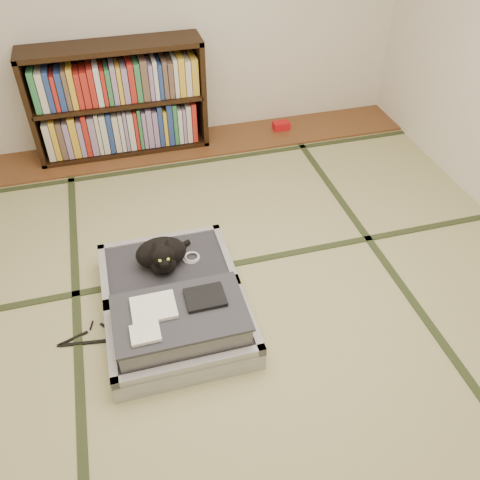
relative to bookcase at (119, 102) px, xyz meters
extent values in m
plane|color=#BDBA7E|center=(0.51, -2.07, -0.45)|extent=(4.50, 4.50, 0.00)
cube|color=brown|center=(0.51, -0.07, -0.44)|extent=(4.00, 0.50, 0.02)
cube|color=red|center=(1.42, -0.04, -0.40)|extent=(0.15, 0.09, 0.07)
cube|color=#2D381E|center=(-0.49, -2.07, -0.45)|extent=(0.05, 4.50, 0.01)
cube|color=#2D381E|center=(1.51, -2.07, -0.45)|extent=(0.05, 4.50, 0.01)
cube|color=#2D381E|center=(0.51, -1.67, -0.45)|extent=(4.00, 0.05, 0.01)
cube|color=#2D381E|center=(0.51, -0.37, -0.45)|extent=(4.00, 0.05, 0.01)
cube|color=black|center=(-0.69, 0.00, 0.02)|extent=(0.04, 0.32, 0.91)
cube|color=black|center=(0.69, 0.00, 0.02)|extent=(0.04, 0.32, 0.91)
cube|color=black|center=(0.00, 0.00, -0.42)|extent=(1.42, 0.32, 0.04)
cube|color=black|center=(0.00, 0.00, 0.46)|extent=(1.42, 0.32, 0.04)
cube|color=black|center=(0.00, 0.00, 0.02)|extent=(1.36, 0.32, 0.03)
cube|color=black|center=(0.00, 0.15, 0.02)|extent=(1.42, 0.02, 0.91)
cube|color=gray|center=(0.00, -0.02, -0.20)|extent=(1.28, 0.23, 0.39)
cube|color=gray|center=(0.00, -0.02, 0.21)|extent=(1.28, 0.23, 0.34)
cube|color=#B4B5BA|center=(0.09, -2.24, -0.38)|extent=(0.80, 0.54, 0.14)
cube|color=#2E2C34|center=(0.09, -2.24, -0.35)|extent=(0.72, 0.45, 0.11)
cube|color=#B4B5BA|center=(0.09, -2.49, -0.31)|extent=(0.80, 0.04, 0.05)
cube|color=#B4B5BA|center=(0.09, -1.99, -0.31)|extent=(0.80, 0.04, 0.05)
cube|color=#B4B5BA|center=(-0.29, -2.24, -0.31)|extent=(0.04, 0.54, 0.05)
cube|color=#B4B5BA|center=(0.47, -2.24, -0.31)|extent=(0.04, 0.54, 0.05)
cube|color=#B4B5BA|center=(0.09, -1.70, -0.38)|extent=(0.80, 0.54, 0.14)
cube|color=#2E2C34|center=(0.09, -1.70, -0.35)|extent=(0.72, 0.45, 0.11)
cube|color=#B4B5BA|center=(0.09, -1.95, -0.31)|extent=(0.80, 0.04, 0.05)
cube|color=#B4B5BA|center=(0.09, -1.46, -0.31)|extent=(0.80, 0.04, 0.05)
cube|color=#B4B5BA|center=(-0.29, -1.70, -0.31)|extent=(0.04, 0.54, 0.05)
cube|color=#B4B5BA|center=(0.47, -1.70, -0.31)|extent=(0.04, 0.54, 0.05)
cylinder|color=black|center=(0.09, -1.97, -0.30)|extent=(0.72, 0.03, 0.03)
cube|color=gray|center=(0.09, -2.24, -0.25)|extent=(0.69, 0.42, 0.14)
cube|color=#323239|center=(0.09, -2.24, -0.17)|extent=(0.71, 0.44, 0.02)
cube|color=white|center=(-0.04, -2.19, -0.15)|extent=(0.24, 0.19, 0.02)
cube|color=black|center=(0.24, -2.19, -0.15)|extent=(0.21, 0.17, 0.02)
cube|color=white|center=(-0.10, -2.35, -0.15)|extent=(0.15, 0.13, 0.02)
cube|color=white|center=(-0.15, -2.50, -0.37)|extent=(0.06, 0.01, 0.05)
cube|color=white|center=(-0.02, -2.50, -0.39)|extent=(0.05, 0.01, 0.04)
cube|color=orange|center=(0.36, -2.50, -0.37)|extent=(0.05, 0.01, 0.04)
cube|color=#197F33|center=(0.28, -2.50, -0.35)|extent=(0.04, 0.01, 0.03)
ellipsoid|color=black|center=(0.07, -1.71, -0.20)|extent=(0.31, 0.20, 0.19)
ellipsoid|color=black|center=(0.07, -1.80, -0.22)|extent=(0.15, 0.11, 0.11)
ellipsoid|color=black|center=(0.07, -1.83, -0.10)|extent=(0.13, 0.12, 0.13)
sphere|color=black|center=(0.07, -1.88, -0.13)|extent=(0.06, 0.06, 0.06)
cone|color=black|center=(0.03, -1.81, -0.04)|extent=(0.05, 0.06, 0.06)
cone|color=black|center=(0.11, -1.81, -0.04)|extent=(0.05, 0.06, 0.06)
sphere|color=#A5BF33|center=(0.04, -1.89, -0.10)|extent=(0.02, 0.02, 0.02)
sphere|color=#A5BF33|center=(0.09, -1.89, -0.10)|extent=(0.02, 0.02, 0.02)
cylinder|color=black|center=(0.18, -1.61, -0.27)|extent=(0.19, 0.11, 0.03)
torus|color=white|center=(0.25, -1.70, -0.29)|extent=(0.11, 0.11, 0.02)
torus|color=white|center=(0.25, -1.71, -0.28)|extent=(0.09, 0.09, 0.01)
cube|color=black|center=(-0.41, -2.08, -0.44)|extent=(0.36, 0.07, 0.01)
cube|color=black|center=(-0.51, -2.03, -0.44)|extent=(0.18, 0.07, 0.01)
cube|color=black|center=(-0.30, -2.03, -0.44)|extent=(0.13, 0.15, 0.01)
cylinder|color=black|center=(-0.41, -1.95, -0.44)|extent=(0.03, 0.06, 0.01)
camera|label=1|loc=(-0.07, -4.04, 1.88)|focal=38.00mm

